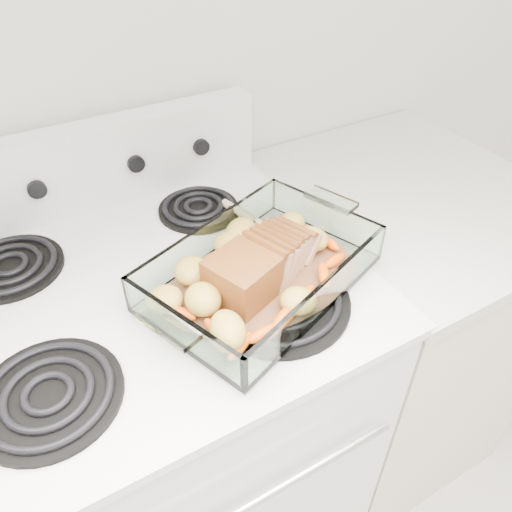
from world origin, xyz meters
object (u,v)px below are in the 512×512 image
counter_right (383,325)px  baking_dish (262,275)px  electric_range (168,425)px  pork_roast (255,266)px

counter_right → baking_dish: baking_dish is taller
electric_range → baking_dish: (0.19, -0.11, 0.48)m
electric_range → pork_roast: size_ratio=5.02×
electric_range → pork_roast: bearing=-32.8°
counter_right → electric_range: bearing=179.9°
baking_dish → pork_roast: pork_roast is taller
counter_right → pork_roast: bearing=-167.2°
electric_range → pork_roast: (0.17, -0.11, 0.51)m
counter_right → baking_dish: 0.70m
baking_dish → pork_roast: bearing=159.5°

